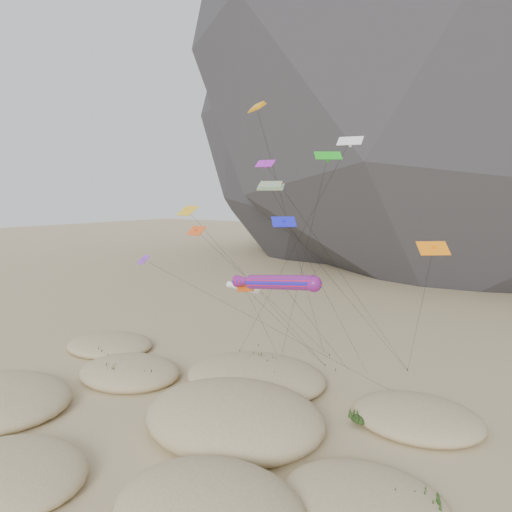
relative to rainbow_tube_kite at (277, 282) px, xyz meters
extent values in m
plane|color=#CCB789|center=(-5.97, -7.64, -12.26)|extent=(500.00, 500.00, 0.00)
ellipsoid|color=#2B2B30|center=(-42.97, 115.36, 31.74)|extent=(136.20, 127.83, 116.00)
ellipsoid|color=#CCB789|center=(-10.38, -17.43, -11.70)|extent=(11.46, 9.74, 2.49)
ellipsoid|color=#CCB789|center=(-18.69, 0.29, -11.64)|extent=(11.34, 9.64, 2.72)
ellipsoid|color=#CCB789|center=(-2.53, -2.57, -11.25)|extent=(15.64, 13.29, 4.49)
ellipsoid|color=#CCB789|center=(10.49, -6.27, -11.80)|extent=(10.66, 9.07, 2.04)
ellipsoid|color=#CCB789|center=(-6.90, 6.71, -11.57)|extent=(15.04, 12.78, 3.07)
ellipsoid|color=#CCB789|center=(9.58, 7.16, -11.70)|extent=(11.12, 9.45, 2.46)
ellipsoid|color=#CCB789|center=(-28.55, 5.60, -11.77)|extent=(11.38, 9.67, 2.16)
ellipsoid|color=black|center=(-21.62, -11.09, -11.46)|extent=(2.65, 2.27, 0.80)
ellipsoid|color=black|center=(-9.00, -18.74, -11.66)|extent=(2.43, 2.08, 0.73)
ellipsoid|color=black|center=(-7.16, -16.57, -11.76)|extent=(2.29, 1.96, 0.69)
ellipsoid|color=black|center=(3.98, -12.44, -11.26)|extent=(3.02, 2.58, 0.91)
ellipsoid|color=black|center=(-18.43, -1.41, -11.46)|extent=(2.93, 2.51, 0.88)
ellipsoid|color=black|center=(-15.77, -0.20, -11.56)|extent=(1.89, 1.62, 0.57)
ellipsoid|color=black|center=(-1.97, -4.27, -11.16)|extent=(3.32, 2.84, 1.00)
ellipsoid|color=black|center=(1.27, -0.72, -11.26)|extent=(2.42, 2.07, 0.73)
ellipsoid|color=black|center=(-4.80, -6.55, -11.36)|extent=(2.72, 2.32, 0.81)
ellipsoid|color=black|center=(13.48, -4.60, -11.66)|extent=(2.60, 2.22, 0.78)
ellipsoid|color=black|center=(-7.44, 8.14, -11.26)|extent=(3.08, 2.63, 0.92)
ellipsoid|color=black|center=(-4.95, 5.27, -11.36)|extent=(2.46, 2.10, 0.74)
ellipsoid|color=black|center=(8.45, 7.54, -11.56)|extent=(2.50, 2.14, 0.75)
ellipsoid|color=black|center=(5.96, 3.98, -11.66)|extent=(1.94, 1.66, 0.58)
ellipsoid|color=black|center=(-26.95, 3.42, -11.76)|extent=(2.69, 2.30, 0.81)
ellipsoid|color=black|center=(-25.66, 2.63, -11.86)|extent=(1.89, 1.61, 0.57)
cylinder|color=#3F2D1E|center=(-8.14, 13.45, -12.11)|extent=(0.08, 0.08, 0.30)
cylinder|color=#3F2D1E|center=(-4.48, 18.80, -12.11)|extent=(0.08, 0.08, 0.30)
cylinder|color=#3F2D1E|center=(-3.32, 15.35, -12.11)|extent=(0.08, 0.08, 0.30)
cylinder|color=#3F2D1E|center=(-1.65, 14.59, -12.11)|extent=(0.08, 0.08, 0.30)
cylinder|color=#3F2D1E|center=(5.67, 12.47, -12.11)|extent=(0.08, 0.08, 0.30)
cylinder|color=#3F2D1E|center=(-13.74, 17.09, -12.11)|extent=(0.08, 0.08, 0.30)
cylinder|color=#3F2D1E|center=(4.83, 19.27, -12.11)|extent=(0.08, 0.08, 0.30)
cylinder|color=#3F2D1E|center=(-14.38, 13.97, -12.11)|extent=(0.08, 0.08, 0.30)
cylinder|color=red|center=(0.31, -0.04, 0.04)|extent=(6.75, 1.94, 1.89)
sphere|color=red|center=(3.57, -0.41, 0.30)|extent=(1.27, 1.27, 1.27)
cone|color=red|center=(-3.29, 0.36, -0.29)|extent=(2.83, 1.38, 1.35)
cylinder|color=black|center=(-0.13, 7.85, -6.11)|extent=(0.90, 15.80, 12.31)
cylinder|color=white|center=(-6.45, 4.28, -1.77)|extent=(4.51, 2.75, 1.06)
sphere|color=white|center=(-4.38, 3.24, -1.58)|extent=(0.78, 0.78, 0.78)
cone|color=white|center=(-8.73, 5.42, -2.00)|extent=(1.99, 1.44, 0.79)
cylinder|color=black|center=(-7.12, 8.79, -7.01)|extent=(1.36, 9.04, 10.51)
cube|color=orange|center=(-6.96, 7.04, 15.41)|extent=(2.58, 2.09, 0.72)
cube|color=orange|center=(-6.96, 7.04, 15.59)|extent=(2.15, 1.72, 0.70)
cylinder|color=black|center=(-6.40, 13.50, 1.57)|extent=(1.15, 12.95, 27.67)
cube|color=orange|center=(-2.92, 3.40, 7.75)|extent=(2.52, 1.75, 0.64)
cube|color=orange|center=(-2.92, 3.40, 7.96)|extent=(2.12, 1.43, 0.64)
cylinder|color=black|center=(-0.74, 9.73, -2.25)|extent=(4.37, 12.68, 20.02)
cube|color=orange|center=(11.41, 3.13, 3.23)|extent=(2.43, 2.29, 0.92)
cube|color=orange|center=(11.41, 3.13, 3.08)|extent=(0.40, 0.40, 0.75)
cylinder|color=black|center=(8.12, 11.20, -4.49)|extent=(6.61, 16.16, 15.46)
cube|color=purple|center=(-16.87, 0.99, 0.47)|extent=(2.30, 1.99, 0.88)
cube|color=purple|center=(-16.87, 0.99, 0.32)|extent=(0.37, 0.39, 0.70)
cylinder|color=black|center=(-5.60, 6.73, -5.87)|extent=(22.56, 11.50, 12.70)
cube|color=white|center=(3.99, 4.65, 11.45)|extent=(2.21, 1.46, 0.78)
cube|color=white|center=(3.99, 4.65, 11.30)|extent=(0.29, 0.28, 0.70)
cylinder|color=black|center=(-5.19, 9.31, -0.38)|extent=(18.40, 9.35, 23.67)
cube|color=#E45B15|center=(-3.89, 0.86, -1.02)|extent=(1.55, 1.60, 0.54)
cube|color=#E45B15|center=(-3.89, 0.86, -1.17)|extent=(0.23, 0.23, 0.50)
cylinder|color=black|center=(-3.60, 8.10, -6.61)|extent=(0.60, 14.51, 11.21)
cube|color=green|center=(2.98, 2.76, 10.20)|extent=(2.41, 2.20, 0.71)
cube|color=green|center=(2.98, 2.76, 10.05)|extent=(0.31, 0.29, 0.74)
cylinder|color=black|center=(-2.58, 8.11, -1.00)|extent=(11.15, 10.73, 22.42)
cube|color=#191ED8|center=(1.00, -0.68, 5.00)|extent=(1.98, 1.95, 0.78)
cube|color=#191ED8|center=(1.00, -0.68, 4.85)|extent=(0.34, 0.34, 0.63)
cylinder|color=black|center=(2.91, 9.29, -3.61)|extent=(3.86, 19.97, 17.22)
cube|color=gold|center=(-12.66, 3.15, 5.48)|extent=(2.75, 1.96, 0.98)
cube|color=gold|center=(-12.66, 3.15, 5.33)|extent=(0.38, 0.38, 0.84)
cylinder|color=black|center=(-7.99, 9.25, -3.37)|extent=(9.38, 12.23, 17.70)
cube|color=#DF4B15|center=(-8.58, -0.16, 3.86)|extent=(2.01, 1.25, 0.80)
cube|color=#DF4B15|center=(-8.58, -0.16, 3.71)|extent=(0.27, 0.31, 0.63)
cylinder|color=black|center=(-6.53, 9.32, -4.17)|extent=(4.13, 18.98, 16.08)
cube|color=purple|center=(-4.82, 5.35, 9.95)|extent=(1.86, 1.11, 0.70)
cube|color=purple|center=(-4.82, 5.35, 9.80)|extent=(0.24, 0.24, 0.61)
cylinder|color=black|center=(0.00, 12.31, -1.13)|extent=(9.69, 13.95, 22.17)
camera|label=1|loc=(21.49, -33.73, 7.21)|focal=35.00mm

